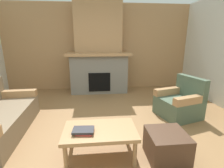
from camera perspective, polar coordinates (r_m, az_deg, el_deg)
name	(u,v)px	position (r m, az deg, el deg)	size (l,w,h in m)	color
ground	(103,135)	(3.06, -2.98, -17.08)	(9.00, 9.00, 0.00)	olive
wall_back_wood_panel	(98,48)	(5.59, -4.69, 12.28)	(6.00, 0.12, 2.70)	tan
fireplace	(99,54)	(5.23, -4.57, 10.03)	(1.90, 0.82, 2.70)	gray
armchair	(180,103)	(3.91, 22.17, -5.99)	(0.94, 0.94, 0.85)	#4C604C
coffee_table	(100,133)	(2.41, -4.10, -16.27)	(1.00, 0.60, 0.43)	tan
ottoman	(166,146)	(2.58, 18.09, -19.38)	(0.52, 0.52, 0.40)	#4C3323
book_stack_near_edge	(84,131)	(2.32, -9.57, -15.45)	(0.29, 0.23, 0.05)	#B23833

